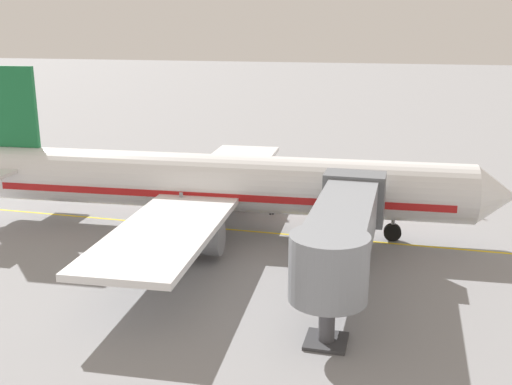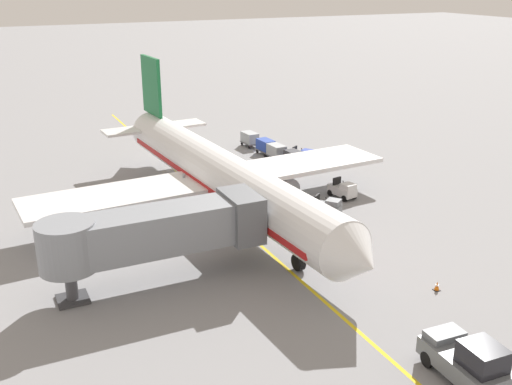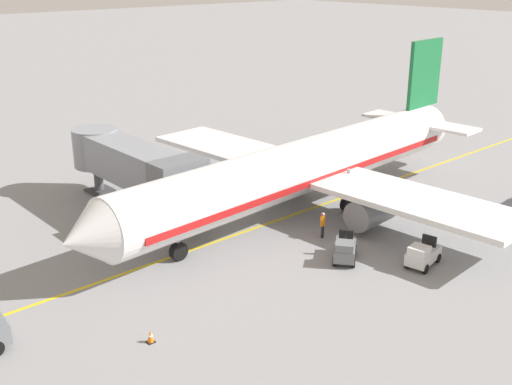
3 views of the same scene
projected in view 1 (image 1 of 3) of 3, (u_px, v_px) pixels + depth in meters
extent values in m
plane|color=gray|center=(227.00, 229.00, 40.03)|extent=(400.00, 400.00, 0.00)
cube|color=gold|center=(227.00, 229.00, 40.03)|extent=(0.24, 80.00, 0.01)
cylinder|color=white|center=(221.00, 182.00, 39.08)|extent=(5.81, 32.17, 3.70)
cube|color=red|center=(221.00, 189.00, 39.20)|extent=(5.68, 29.62, 0.44)
cone|color=white|center=(496.00, 196.00, 35.98)|extent=(3.78, 2.64, 3.63)
cube|color=black|center=(466.00, 184.00, 36.13)|extent=(2.84, 1.28, 0.60)
cube|color=white|center=(206.00, 191.00, 39.43)|extent=(30.28, 7.18, 0.36)
cylinder|color=gray|center=(236.00, 189.00, 44.83)|extent=(2.21, 3.33, 2.00)
cylinder|color=gray|center=(195.00, 237.00, 34.41)|extent=(2.21, 3.33, 2.00)
cube|color=#196B38|center=(6.00, 107.00, 40.55)|extent=(0.61, 4.41, 5.50)
cube|color=white|center=(16.00, 165.00, 41.60)|extent=(10.15, 3.26, 0.24)
cylinder|color=black|center=(392.00, 232.00, 37.79)|extent=(0.52, 1.13, 1.10)
cylinder|color=gray|center=(394.00, 209.00, 37.37)|extent=(0.24, 0.24, 2.00)
cylinder|color=black|center=(202.00, 210.00, 42.34)|extent=(0.52, 1.13, 1.10)
cylinder|color=gray|center=(201.00, 189.00, 41.93)|extent=(0.24, 0.24, 2.00)
cylinder|color=black|center=(182.00, 231.00, 37.99)|extent=(0.52, 1.13, 1.10)
cylinder|color=gray|center=(182.00, 208.00, 37.58)|extent=(0.24, 0.24, 2.00)
cube|color=gray|center=(344.00, 224.00, 30.08)|extent=(11.62, 2.80, 2.60)
cube|color=slate|center=(354.00, 198.00, 34.75)|extent=(2.00, 3.50, 2.99)
cylinder|color=gray|center=(329.00, 268.00, 24.66)|extent=(3.36, 3.36, 2.86)
cylinder|color=#4C4C51|center=(327.00, 320.00, 25.30)|extent=(0.70, 0.70, 2.19)
cube|color=#38383A|center=(326.00, 341.00, 25.57)|extent=(1.80, 1.80, 0.16)
cube|color=#1E339E|center=(165.00, 171.00, 53.65)|extent=(2.46, 2.72, 0.70)
cube|color=#1E339E|center=(173.00, 164.00, 53.75)|extent=(1.45, 1.45, 0.44)
cube|color=black|center=(158.00, 164.00, 53.22)|extent=(0.77, 0.63, 0.64)
cylinder|color=black|center=(166.00, 164.00, 53.52)|extent=(0.22, 0.26, 0.54)
cylinder|color=black|center=(173.00, 172.00, 54.55)|extent=(0.50, 0.57, 0.56)
cylinder|color=black|center=(177.00, 175.00, 53.59)|extent=(0.50, 0.57, 0.56)
cylinder|color=black|center=(155.00, 174.00, 53.91)|extent=(0.50, 0.57, 0.56)
cylinder|color=black|center=(157.00, 177.00, 52.94)|extent=(0.50, 0.57, 0.56)
cube|color=silver|center=(272.00, 183.00, 49.47)|extent=(1.64, 2.68, 0.70)
cube|color=silver|center=(281.00, 176.00, 49.27)|extent=(1.20, 1.22, 0.44)
cube|color=black|center=(264.00, 175.00, 49.33)|extent=(0.86, 0.31, 0.64)
cylinder|color=black|center=(274.00, 175.00, 49.29)|extent=(0.13, 0.27, 0.54)
cylinder|color=black|center=(283.00, 186.00, 50.02)|extent=(0.30, 0.59, 0.56)
cylinder|color=black|center=(283.00, 189.00, 48.99)|extent=(0.30, 0.59, 0.56)
cylinder|color=black|center=(262.00, 185.00, 50.14)|extent=(0.30, 0.59, 0.56)
cylinder|color=black|center=(261.00, 189.00, 49.10)|extent=(0.30, 0.59, 0.56)
cube|color=slate|center=(298.00, 196.00, 45.56)|extent=(2.49, 2.71, 0.70)
cube|color=slate|center=(306.00, 188.00, 45.67)|extent=(1.45, 1.46, 0.44)
cube|color=black|center=(290.00, 189.00, 45.12)|extent=(0.76, 0.64, 0.64)
cylinder|color=black|center=(300.00, 188.00, 45.44)|extent=(0.23, 0.26, 0.54)
cylinder|color=black|center=(305.00, 198.00, 46.47)|extent=(0.50, 0.56, 0.56)
cylinder|color=black|center=(312.00, 201.00, 45.51)|extent=(0.50, 0.56, 0.56)
cylinder|color=black|center=(285.00, 200.00, 45.80)|extent=(0.50, 0.56, 0.56)
cylinder|color=black|center=(291.00, 204.00, 44.84)|extent=(0.50, 0.56, 0.56)
cube|color=#4C4C51|center=(170.00, 177.00, 52.29)|extent=(1.46, 2.29, 0.12)
cube|color=#2D2D33|center=(170.00, 170.00, 52.13)|extent=(1.39, 2.18, 1.10)
cylinder|color=#4C4C51|center=(186.00, 178.00, 52.05)|extent=(0.12, 0.70, 0.07)
cylinder|color=black|center=(181.00, 179.00, 52.74)|extent=(0.15, 0.37, 0.36)
cylinder|color=black|center=(177.00, 182.00, 51.69)|extent=(0.15, 0.37, 0.36)
cylinder|color=black|center=(163.00, 178.00, 53.02)|extent=(0.15, 0.37, 0.36)
cylinder|color=black|center=(159.00, 181.00, 51.97)|extent=(0.15, 0.37, 0.36)
cube|color=#4C4C51|center=(137.00, 176.00, 52.52)|extent=(1.46, 2.29, 0.12)
cube|color=#999EA3|center=(137.00, 170.00, 52.36)|extent=(1.39, 2.18, 1.10)
cylinder|color=#4C4C51|center=(153.00, 177.00, 52.28)|extent=(0.12, 0.70, 0.07)
cylinder|color=black|center=(148.00, 178.00, 52.97)|extent=(0.15, 0.37, 0.36)
cylinder|color=black|center=(144.00, 181.00, 51.92)|extent=(0.15, 0.37, 0.36)
cylinder|color=black|center=(131.00, 177.00, 53.25)|extent=(0.15, 0.37, 0.36)
cylinder|color=black|center=(126.00, 180.00, 52.21)|extent=(0.15, 0.37, 0.36)
cube|color=#4C4C51|center=(113.00, 175.00, 52.98)|extent=(1.46, 2.29, 0.12)
cube|color=#233D9E|center=(113.00, 168.00, 52.82)|extent=(1.39, 2.18, 1.10)
cylinder|color=#4C4C51|center=(128.00, 176.00, 52.74)|extent=(0.12, 0.70, 0.07)
cylinder|color=black|center=(124.00, 177.00, 53.43)|extent=(0.15, 0.37, 0.36)
cylinder|color=black|center=(120.00, 180.00, 52.38)|extent=(0.15, 0.37, 0.36)
cylinder|color=black|center=(107.00, 176.00, 53.71)|extent=(0.15, 0.37, 0.36)
cylinder|color=black|center=(102.00, 179.00, 52.67)|extent=(0.15, 0.37, 0.36)
cube|color=#4C4C51|center=(77.00, 173.00, 53.62)|extent=(1.46, 2.29, 0.12)
cube|color=#999EA3|center=(76.00, 167.00, 53.46)|extent=(1.39, 2.18, 1.10)
cylinder|color=#4C4C51|center=(92.00, 174.00, 53.38)|extent=(0.12, 0.70, 0.07)
cylinder|color=black|center=(88.00, 175.00, 54.07)|extent=(0.15, 0.37, 0.36)
cylinder|color=black|center=(83.00, 178.00, 53.02)|extent=(0.15, 0.37, 0.36)
cylinder|color=black|center=(71.00, 174.00, 54.35)|extent=(0.15, 0.37, 0.36)
cylinder|color=black|center=(65.00, 177.00, 53.30)|extent=(0.15, 0.37, 0.36)
cylinder|color=#232328|center=(270.00, 209.00, 43.07)|extent=(0.15, 0.15, 0.85)
cylinder|color=#232328|center=(273.00, 209.00, 43.11)|extent=(0.15, 0.15, 0.85)
cube|color=orange|center=(272.00, 199.00, 42.89)|extent=(0.39, 0.45, 0.60)
cylinder|color=orange|center=(268.00, 200.00, 42.86)|extent=(0.18, 0.24, 0.57)
cylinder|color=orange|center=(275.00, 200.00, 42.96)|extent=(0.18, 0.24, 0.57)
sphere|color=beige|center=(272.00, 194.00, 42.78)|extent=(0.22, 0.22, 0.22)
cube|color=red|center=(272.00, 193.00, 42.77)|extent=(0.19, 0.27, 0.10)
cube|color=black|center=(480.00, 218.00, 42.32)|extent=(0.36, 0.36, 0.04)
cone|color=orange|center=(481.00, 214.00, 42.25)|extent=(0.30, 0.30, 0.55)
cylinder|color=white|center=(481.00, 214.00, 42.24)|extent=(0.21, 0.21, 0.06)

